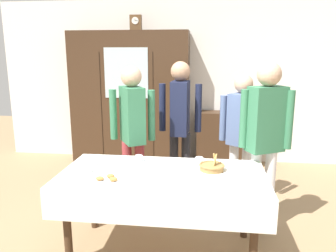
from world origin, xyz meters
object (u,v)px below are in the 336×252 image
Objects in this scene: tea_cup_mid_left at (93,163)px; person_near_right_end at (242,128)px; tea_cup_front_edge at (199,161)px; tea_cup_far_left at (89,170)px; bread_basket at (212,167)px; spoon_front_edge at (252,181)px; mantel_clock at (136,23)px; bookshelf_low at (227,138)px; pastry_plate at (107,180)px; spoon_mid_left at (183,187)px; wall_cabinet at (130,99)px; spoon_near_left at (175,164)px; person_behind_table_right at (132,125)px; person_by_cabinet at (180,117)px; dining_table at (162,185)px; person_behind_table_left at (266,131)px; book_stack at (229,110)px; tea_cup_near_left at (139,159)px.

person_near_right_end is (1.49, 0.94, 0.17)m from tea_cup_mid_left.
tea_cup_far_left is at bearing -158.29° from tea_cup_front_edge.
person_near_right_end reaches higher than tea_cup_front_edge.
spoon_front_edge is (0.34, -0.22, -0.03)m from bread_basket.
tea_cup_far_left is (0.11, -2.64, -1.50)m from mantel_clock.
bookshelf_low is 3.64× the size of pastry_plate.
bookshelf_low is 8.56× the size of spoon_mid_left.
spoon_near_left is at bearing -66.69° from wall_cabinet.
tea_cup_mid_left reaches higher than pastry_plate.
mantel_clock is 2.54m from person_near_right_end.
spoon_mid_left is 0.07× the size of person_behind_table_right.
person_behind_table_right is (-0.51, -0.38, -0.03)m from person_by_cabinet.
person_behind_table_right is (-0.01, 1.03, 0.25)m from pastry_plate.
dining_table is 0.51m from pastry_plate.
pastry_plate is 2.35× the size of spoon_mid_left.
tea_cup_far_left is 1.13m from bread_basket.
mantel_clock is at bearing 120.54° from spoon_front_edge.
spoon_front_edge is at bearing -4.41° from dining_table.
wall_cabinet is 1.22m from mantel_clock.
spoon_near_left is 0.07× the size of person_behind_table_right.
spoon_front_edge is at bearing -0.48° from tea_cup_far_left.
wall_cabinet is 2.78m from person_behind_table_left.
book_stack is 1.76× the size of spoon_near_left.
tea_cup_far_left is 1.46m from person_by_cabinet.
tea_cup_far_left is 1.09× the size of spoon_near_left.
bread_basket is at bearing -35.74° from person_behind_table_right.
bookshelf_low is 7.83× the size of tea_cup_far_left.
person_behind_table_left is at bearing -83.36° from book_stack.
pastry_plate is (0.34, -2.81, -1.52)m from mantel_clock.
tea_cup_near_left is 0.38m from spoon_near_left.
spoon_front_edge is 1.54m from person_behind_table_right.
person_behind_table_right is (-0.17, 0.48, 0.24)m from tea_cup_near_left.
person_behind_table_left reaches higher than spoon_mid_left.
person_by_cabinet reaches higher than person_near_right_end.
tea_cup_near_left reaches higher than dining_table.
person_by_cabinet reaches higher than bread_basket.
dining_table is at bearing -105.45° from bookshelf_low.
tea_cup_front_edge and tea_cup_far_left have the same top height.
person_by_cabinet is at bearing 173.19° from person_near_right_end.
person_near_right_end is at bearing 54.25° from dining_table.
tea_cup_near_left is at bearing 166.93° from bread_basket.
mantel_clock is 2.04m from book_stack.
person_behind_table_right reaches higher than spoon_mid_left.
wall_cabinet is at bearing 124.43° from person_by_cabinet.
person_by_cabinet is at bearing 59.75° from tea_cup_far_left.
book_stack is 2.33m from tea_cup_front_edge.
tea_cup_mid_left is at bearing 98.29° from tea_cup_far_left.
tea_cup_mid_left is 0.80m from spoon_near_left.
wall_cabinet is 18.37× the size of spoon_mid_left.
pastry_plate is (-1.17, -2.86, -0.14)m from book_stack.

